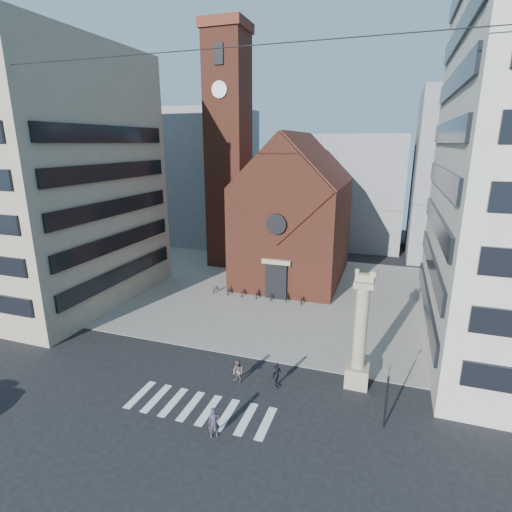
{
  "coord_description": "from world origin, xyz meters",
  "views": [
    {
      "loc": [
        11.26,
        -22.97,
        16.72
      ],
      "look_at": [
        0.69,
        8.0,
        7.41
      ],
      "focal_mm": 28.0,
      "sensor_mm": 36.0,
      "label": 1
    }
  ],
  "objects_px": {
    "pedestrian_1": "(238,372)",
    "pedestrian_0": "(214,423)",
    "traffic_light": "(387,395)",
    "lion_column": "(360,341)",
    "pedestrian_2": "(276,375)",
    "scooter_0": "(216,289)"
  },
  "relations": [
    {
      "from": "lion_column",
      "to": "pedestrian_1",
      "type": "height_order",
      "value": "lion_column"
    },
    {
      "from": "lion_column",
      "to": "pedestrian_0",
      "type": "xyz_separation_m",
      "value": [
        -7.45,
        -8.06,
        -2.51
      ]
    },
    {
      "from": "pedestrian_0",
      "to": "scooter_0",
      "type": "bearing_deg",
      "value": 81.11
    },
    {
      "from": "traffic_light",
      "to": "pedestrian_1",
      "type": "relative_size",
      "value": 2.47
    },
    {
      "from": "scooter_0",
      "to": "pedestrian_0",
      "type": "bearing_deg",
      "value": -66.76
    },
    {
      "from": "traffic_light",
      "to": "pedestrian_0",
      "type": "bearing_deg",
      "value": -156.73
    },
    {
      "from": "pedestrian_0",
      "to": "scooter_0",
      "type": "height_order",
      "value": "pedestrian_0"
    },
    {
      "from": "pedestrian_2",
      "to": "pedestrian_0",
      "type": "bearing_deg",
      "value": -178.87
    },
    {
      "from": "lion_column",
      "to": "traffic_light",
      "type": "relative_size",
      "value": 2.02
    },
    {
      "from": "pedestrian_2",
      "to": "traffic_light",
      "type": "bearing_deg",
      "value": -84.13
    },
    {
      "from": "pedestrian_2",
      "to": "scooter_0",
      "type": "distance_m",
      "value": 19.57
    },
    {
      "from": "pedestrian_1",
      "to": "pedestrian_0",
      "type": "bearing_deg",
      "value": -59.08
    },
    {
      "from": "traffic_light",
      "to": "pedestrian_0",
      "type": "xyz_separation_m",
      "value": [
        -9.45,
        -4.06,
        -1.34
      ]
    },
    {
      "from": "lion_column",
      "to": "pedestrian_1",
      "type": "bearing_deg",
      "value": -163.01
    },
    {
      "from": "pedestrian_1",
      "to": "scooter_0",
      "type": "distance_m",
      "value": 18.38
    },
    {
      "from": "pedestrian_0",
      "to": "scooter_0",
      "type": "xyz_separation_m",
      "value": [
        -9.67,
        21.61,
        -0.49
      ]
    },
    {
      "from": "lion_column",
      "to": "scooter_0",
      "type": "height_order",
      "value": "lion_column"
    },
    {
      "from": "lion_column",
      "to": "scooter_0",
      "type": "bearing_deg",
      "value": 141.66
    },
    {
      "from": "lion_column",
      "to": "traffic_light",
      "type": "bearing_deg",
      "value": -63.54
    },
    {
      "from": "pedestrian_2",
      "to": "scooter_0",
      "type": "height_order",
      "value": "pedestrian_2"
    },
    {
      "from": "traffic_light",
      "to": "scooter_0",
      "type": "distance_m",
      "value": 26.01
    },
    {
      "from": "pedestrian_0",
      "to": "traffic_light",
      "type": "bearing_deg",
      "value": -9.73
    }
  ]
}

